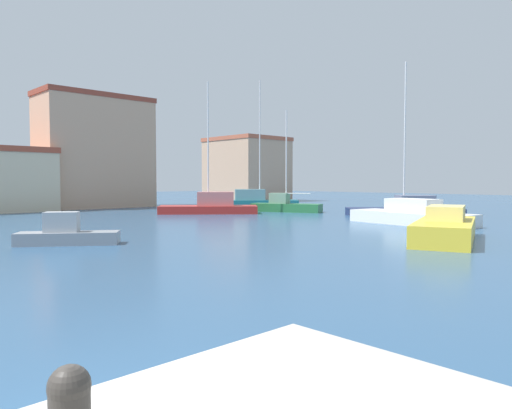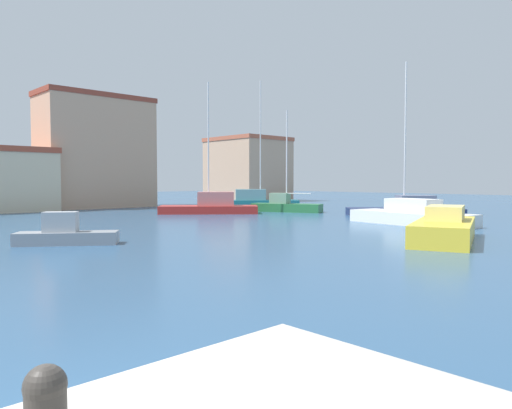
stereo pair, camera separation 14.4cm
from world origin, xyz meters
The scene contains 10 objects.
water centered at (15.00, 20.00, 0.00)m, with size 160.00×160.00×0.00m, color #2D5175.
sailboat_green_mid_harbor centered at (29.03, 24.32, 0.59)m, with size 3.91×6.34×8.88m.
motorboat_grey_near_pier centered at (6.31, 16.09, 0.45)m, with size 4.10×3.38×1.41m.
motorboat_yellow_distant_north centered at (19.26, 5.36, 0.58)m, with size 7.31×4.62×1.59m.
motorboat_white_inner_mooring centered at (25.88, 10.58, 0.57)m, with size 3.66×8.24×1.62m.
sailboat_teal_far_right centered at (32.29, 31.28, 0.71)m, with size 7.40×6.66×13.00m.
sailboat_navy_outer_mooring centered at (32.65, 14.61, 0.55)m, with size 8.25×8.14×11.99m.
sailboat_red_behind_lamppost centered at (22.98, 27.20, 0.65)m, with size 7.84×7.24×10.93m.
warehouse_block centered at (20.03, 42.17, 5.71)m, with size 11.22×5.19×11.39m.
harbor_office centered at (41.97, 43.31, 4.26)m, with size 8.27×9.54×8.51m.
Camera 1 is at (-1.94, -4.30, 2.75)m, focal length 33.54 mm.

